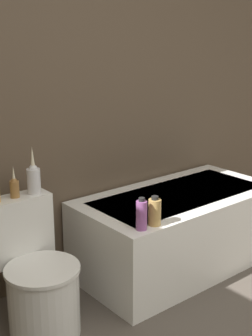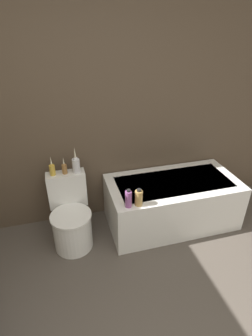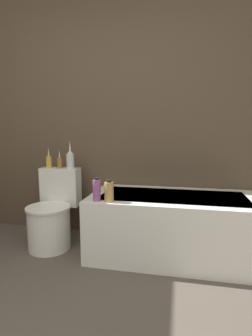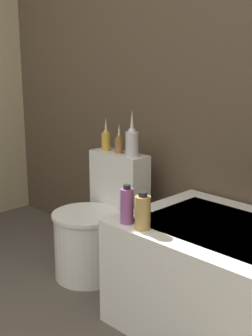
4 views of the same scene
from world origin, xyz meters
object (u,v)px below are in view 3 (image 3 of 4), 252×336
at_px(toilet, 52,216).
at_px(vase_bronze, 70,159).
at_px(vase_gold, 49,161).
at_px(vase_silver, 60,162).
at_px(shampoo_bottle_short, 109,191).
at_px(bathtub, 172,225).
at_px(shampoo_bottle_tall, 97,190).

xyz_separation_m(toilet, vase_bronze, (0.12, 0.19, 0.52)).
relative_size(vase_gold, vase_silver, 1.13).
height_order(toilet, shampoo_bottle_short, toilet).
height_order(bathtub, shampoo_bottle_short, shampoo_bottle_short).
bearing_deg(shampoo_bottle_short, vase_gold, 148.65).
xyz_separation_m(toilet, vase_gold, (-0.12, 0.19, 0.50)).
bearing_deg(vase_silver, vase_bronze, -3.09).
relative_size(vase_bronze, shampoo_bottle_short, 1.57).
bearing_deg(toilet, vase_bronze, 58.33).
xyz_separation_m(vase_silver, vase_bronze, (0.12, -0.01, 0.03)).
distance_m(bathtub, vase_gold, 1.35).
bearing_deg(shampoo_bottle_tall, vase_silver, 139.24).
bearing_deg(shampoo_bottle_tall, shampoo_bottle_short, 0.92).
relative_size(bathtub, shampoo_bottle_tall, 7.56).
distance_m(vase_gold, vase_bronze, 0.23).
xyz_separation_m(vase_silver, shampoo_bottle_tall, (0.53, -0.46, -0.16)).
distance_m(toilet, vase_bronze, 0.57).
distance_m(vase_gold, shampoo_bottle_short, 0.89).
distance_m(toilet, vase_gold, 0.55).
xyz_separation_m(bathtub, vase_bronze, (-1.00, 0.16, 0.54)).
bearing_deg(vase_bronze, toilet, -121.67).
distance_m(vase_bronze, shampoo_bottle_short, 0.71).
relative_size(toilet, vase_bronze, 2.64).
xyz_separation_m(bathtub, vase_silver, (-1.12, 0.17, 0.51)).
distance_m(bathtub, vase_silver, 1.24).
distance_m(shampoo_bottle_tall, shampoo_bottle_short, 0.10).
xyz_separation_m(vase_bronze, shampoo_bottle_tall, (0.41, -0.45, -0.19)).
bearing_deg(shampoo_bottle_short, bathtub, 30.40).
xyz_separation_m(bathtub, toilet, (-1.12, -0.03, 0.02)).
height_order(vase_silver, shampoo_bottle_short, vase_silver).
bearing_deg(shampoo_bottle_tall, toilet, 153.67).
relative_size(vase_silver, shampoo_bottle_tall, 0.96).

